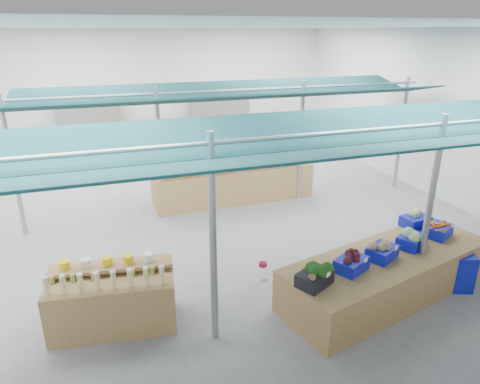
# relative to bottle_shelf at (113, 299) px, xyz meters

# --- Properties ---
(floor) EXTENTS (13.00, 13.00, 0.00)m
(floor) POSITION_rel_bottle_shelf_xyz_m (2.34, 3.25, -0.43)
(floor) COLOR slate
(floor) RESTS_ON ground
(hall) EXTENTS (13.00, 13.00, 13.00)m
(hall) POSITION_rel_bottle_shelf_xyz_m (2.34, 4.69, 2.21)
(hall) COLOR silver
(hall) RESTS_ON ground
(pole_grid) EXTENTS (10.00, 4.60, 3.00)m
(pole_grid) POSITION_rel_bottle_shelf_xyz_m (3.09, 1.50, 1.38)
(pole_grid) COLOR gray
(pole_grid) RESTS_ON floor
(awnings) EXTENTS (9.50, 7.08, 0.30)m
(awnings) POSITION_rel_bottle_shelf_xyz_m (3.09, 1.50, 2.35)
(awnings) COLOR #0A2A2C
(awnings) RESTS_ON pole_grid
(back_shelving_left) EXTENTS (2.00, 0.50, 2.00)m
(back_shelving_left) POSITION_rel_bottle_shelf_xyz_m (-0.16, 9.25, 0.57)
(back_shelving_left) COLOR #B23F33
(back_shelving_left) RESTS_ON floor
(back_shelving_right) EXTENTS (2.00, 0.50, 2.00)m
(back_shelving_right) POSITION_rel_bottle_shelf_xyz_m (4.34, 9.25, 0.57)
(back_shelving_right) COLOR #B23F33
(back_shelving_right) RESTS_ON floor
(bottle_shelf) EXTENTS (1.88, 1.30, 1.07)m
(bottle_shelf) POSITION_rel_bottle_shelf_xyz_m (0.00, 0.00, 0.00)
(bottle_shelf) COLOR brown
(bottle_shelf) RESTS_ON floor
(veg_counter) EXTENTS (3.96, 2.12, 0.73)m
(veg_counter) POSITION_rel_bottle_shelf_xyz_m (4.31, -0.63, -0.07)
(veg_counter) COLOR brown
(veg_counter) RESTS_ON floor
(fruit_counter) EXTENTS (4.09, 1.07, 0.87)m
(fruit_counter) POSITION_rel_bottle_shelf_xyz_m (3.22, 4.21, 0.00)
(fruit_counter) COLOR brown
(fruit_counter) RESTS_ON floor
(far_counter) EXTENTS (5.13, 1.51, 0.91)m
(far_counter) POSITION_rel_bottle_shelf_xyz_m (2.20, 7.57, 0.02)
(far_counter) COLOR brown
(far_counter) RESTS_ON floor
(crate_stack) EXTENTS (0.65, 0.55, 0.66)m
(crate_stack) POSITION_rel_bottle_shelf_xyz_m (5.50, -0.86, -0.11)
(crate_stack) COLOR #0F18A9
(crate_stack) RESTS_ON floor
(vendor_left) EXTENTS (0.60, 0.40, 1.63)m
(vendor_left) POSITION_rel_bottle_shelf_xyz_m (2.02, 5.31, 0.38)
(vendor_left) COLOR teal
(vendor_left) RESTS_ON floor
(vendor_right) EXTENTS (0.81, 0.63, 1.63)m
(vendor_right) POSITION_rel_bottle_shelf_xyz_m (3.82, 5.31, 0.38)
(vendor_right) COLOR red
(vendor_right) RESTS_ON floor
(crate_broccoli) EXTENTS (0.61, 0.54, 0.35)m
(crate_broccoli) POSITION_rel_bottle_shelf_xyz_m (2.74, -1.02, 0.46)
(crate_broccoli) COLOR black
(crate_broccoli) RESTS_ON veg_counter
(crate_beets) EXTENTS (0.61, 0.54, 0.29)m
(crate_beets) POSITION_rel_bottle_shelf_xyz_m (3.45, -0.84, 0.43)
(crate_beets) COLOR #0F18A9
(crate_beets) RESTS_ON veg_counter
(crate_celeriac) EXTENTS (0.61, 0.54, 0.31)m
(crate_celeriac) POSITION_rel_bottle_shelf_xyz_m (4.11, -0.68, 0.44)
(crate_celeriac) COLOR #0F18A9
(crate_celeriac) RESTS_ON veg_counter
(crate_cabbage) EXTENTS (0.61, 0.54, 0.35)m
(crate_cabbage) POSITION_rel_bottle_shelf_xyz_m (4.82, -0.51, 0.46)
(crate_cabbage) COLOR #0F18A9
(crate_cabbage) RESTS_ON veg_counter
(crate_carrots) EXTENTS (0.61, 0.54, 0.29)m
(crate_carrots) POSITION_rel_bottle_shelf_xyz_m (5.53, -0.33, 0.41)
(crate_carrots) COLOR #0F18A9
(crate_carrots) RESTS_ON veg_counter
(sparrow) EXTENTS (0.12, 0.09, 0.11)m
(sparrow) POSITION_rel_bottle_shelf_xyz_m (2.61, -1.18, 0.55)
(sparrow) COLOR brown
(sparrow) RESTS_ON crate_broccoli
(pole_ribbon) EXTENTS (0.12, 0.12, 0.28)m
(pole_ribbon) POSITION_rel_bottle_shelf_xyz_m (2.02, -0.85, 0.65)
(pole_ribbon) COLOR red
(pole_ribbon) RESTS_ON pole_grid
(apple_heap_yellow) EXTENTS (1.93, 0.79, 0.27)m
(apple_heap_yellow) POSITION_rel_bottle_shelf_xyz_m (2.25, 4.09, 0.60)
(apple_heap_yellow) COLOR #997247
(apple_heap_yellow) RESTS_ON fruit_counter
(apple_heap_red) EXTENTS (1.53, 0.77, 0.27)m
(apple_heap_red) POSITION_rel_bottle_shelf_xyz_m (4.04, 4.13, 0.60)
(apple_heap_red) COLOR #997247
(apple_heap_red) RESTS_ON fruit_counter
(pineapple) EXTENTS (0.14, 0.14, 0.39)m
(pineapple) POSITION_rel_bottle_shelf_xyz_m (5.06, 4.15, 0.62)
(pineapple) COLOR #8C6019
(pineapple) RESTS_ON fruit_counter
(crate_extra) EXTENTS (0.54, 0.44, 0.32)m
(crate_extra) POSITION_rel_bottle_shelf_xyz_m (5.42, 0.13, 0.45)
(crate_extra) COLOR #0F18A9
(crate_extra) RESTS_ON veg_counter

